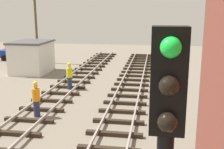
{
  "coord_description": "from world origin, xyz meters",
  "views": [
    {
      "loc": [
        2.63,
        -1.34,
        5.34
      ],
      "look_at": [
        0.32,
        13.36,
        1.92
      ],
      "focal_mm": 45.0,
      "sensor_mm": 36.0,
      "label": 1
    }
  ],
  "objects_px": {
    "parked_car_blue": "(19,52)",
    "utility_pole_far": "(36,23)",
    "track_worker_foreground": "(69,76)",
    "track_worker_distant": "(36,99)",
    "control_hut": "(32,57)"
  },
  "relations": [
    {
      "from": "control_hut",
      "to": "parked_car_blue",
      "type": "distance_m",
      "value": 7.12
    },
    {
      "from": "control_hut",
      "to": "track_worker_foreground",
      "type": "height_order",
      "value": "control_hut"
    },
    {
      "from": "track_worker_foreground",
      "to": "utility_pole_far",
      "type": "bearing_deg",
      "value": 124.26
    },
    {
      "from": "parked_car_blue",
      "to": "utility_pole_far",
      "type": "bearing_deg",
      "value": -24.08
    },
    {
      "from": "parked_car_blue",
      "to": "track_worker_distant",
      "type": "relative_size",
      "value": 2.25
    },
    {
      "from": "utility_pole_far",
      "to": "track_worker_distant",
      "type": "relative_size",
      "value": 4.13
    },
    {
      "from": "control_hut",
      "to": "utility_pole_far",
      "type": "distance_m",
      "value": 5.51
    },
    {
      "from": "track_worker_foreground",
      "to": "track_worker_distant",
      "type": "height_order",
      "value": "same"
    },
    {
      "from": "parked_car_blue",
      "to": "utility_pole_far",
      "type": "relative_size",
      "value": 0.54
    },
    {
      "from": "parked_car_blue",
      "to": "track_worker_foreground",
      "type": "bearing_deg",
      "value": -49.38
    },
    {
      "from": "track_worker_foreground",
      "to": "control_hut",
      "type": "bearing_deg",
      "value": 135.84
    },
    {
      "from": "utility_pole_far",
      "to": "track_worker_foreground",
      "type": "distance_m",
      "value": 11.65
    },
    {
      "from": "parked_car_blue",
      "to": "track_worker_distant",
      "type": "bearing_deg",
      "value": -60.53
    },
    {
      "from": "control_hut",
      "to": "utility_pole_far",
      "type": "bearing_deg",
      "value": 107.94
    },
    {
      "from": "utility_pole_far",
      "to": "control_hut",
      "type": "bearing_deg",
      "value": -72.06
    }
  ]
}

